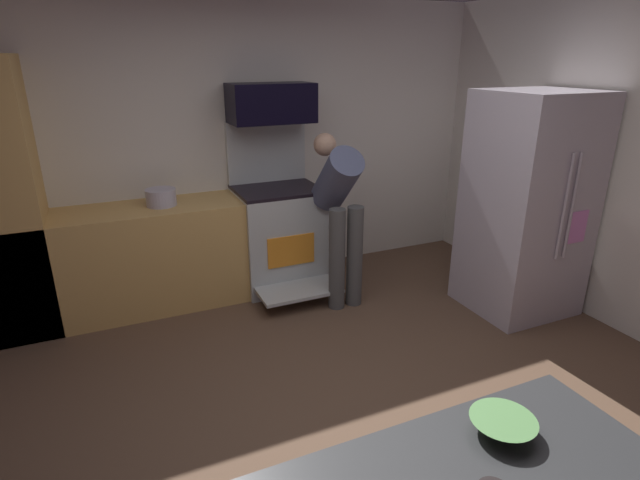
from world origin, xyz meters
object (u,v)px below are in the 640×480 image
(refrigerator, at_px, (527,205))
(person_cook, at_px, (339,206))
(stock_pot, at_px, (161,197))
(mixing_bowl_small, at_px, (502,426))
(microwave, at_px, (271,103))
(oven_range, at_px, (279,233))

(refrigerator, bearing_deg, person_cook, 151.56)
(refrigerator, xyz_separation_m, stock_pot, (-2.76, 1.30, 0.05))
(person_cook, relative_size, mixing_bowl_small, 6.58)
(mixing_bowl_small, height_order, stock_pot, stock_pot)
(stock_pot, bearing_deg, mixing_bowl_small, -78.20)
(refrigerator, distance_m, stock_pot, 3.05)
(microwave, bearing_deg, oven_range, -90.00)
(person_cook, distance_m, stock_pot, 1.50)
(person_cook, bearing_deg, stock_pot, 158.29)
(microwave, xyz_separation_m, refrigerator, (1.74, -1.38, -0.77))
(oven_range, relative_size, refrigerator, 0.83)
(refrigerator, relative_size, stock_pot, 7.40)
(oven_range, distance_m, stock_pot, 1.12)
(refrigerator, height_order, mixing_bowl_small, refrigerator)
(oven_range, distance_m, microwave, 1.19)
(oven_range, xyz_separation_m, refrigerator, (1.74, -1.28, 0.41))
(oven_range, relative_size, mixing_bowl_small, 6.88)
(oven_range, height_order, refrigerator, refrigerator)
(refrigerator, relative_size, mixing_bowl_small, 8.31)
(microwave, bearing_deg, refrigerator, -38.37)
(mixing_bowl_small, bearing_deg, oven_range, 83.93)
(refrigerator, height_order, stock_pot, refrigerator)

